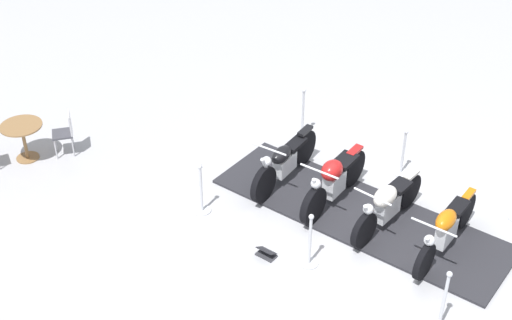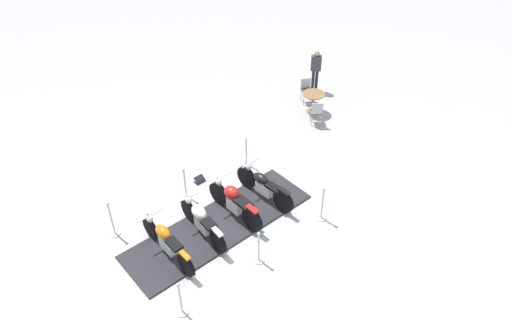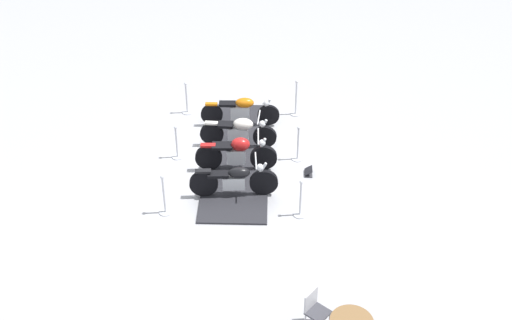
{
  "view_description": "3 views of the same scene",
  "coord_description": "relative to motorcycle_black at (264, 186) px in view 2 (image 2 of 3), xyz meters",
  "views": [
    {
      "loc": [
        -3.56,
        9.62,
        8.13
      ],
      "look_at": [
        1.7,
        0.78,
        1.06
      ],
      "focal_mm": 49.92,
      "sensor_mm": 36.0,
      "label": 1
    },
    {
      "loc": [
        -6.1,
        -7.0,
        9.39
      ],
      "look_at": [
        2.32,
        0.78,
        0.58
      ],
      "focal_mm": 33.08,
      "sensor_mm": 36.0,
      "label": 2
    },
    {
      "loc": [
        14.36,
        -0.68,
        10.18
      ],
      "look_at": [
        0.96,
        0.43,
        0.59
      ],
      "focal_mm": 45.45,
      "sensor_mm": 36.0,
      "label": 3
    }
  ],
  "objects": [
    {
      "name": "ground_plane",
      "position": [
        -1.64,
        0.16,
        -0.51
      ],
      "size": [
        80.0,
        80.0,
        0.0
      ],
      "primitive_type": "plane",
      "color": "#B2B2B7"
    },
    {
      "name": "display_platform",
      "position": [
        -1.64,
        0.16,
        -0.48
      ],
      "size": [
        5.65,
        2.28,
        0.05
      ],
      "primitive_type": "cube",
      "rotation": [
        0.0,
        0.0,
        3.03
      ],
      "color": "#28282D",
      "rests_on": "ground_plane"
    },
    {
      "name": "motorcycle_black",
      "position": [
        0.0,
        0.0,
        0.0
      ],
      "size": [
        0.7,
        2.2,
        1.04
      ],
      "rotation": [
        0.0,
        0.0,
        1.53
      ],
      "color": "black",
      "rests_on": "display_platform"
    },
    {
      "name": "motorcycle_maroon",
      "position": [
        -1.09,
        0.12,
        0.05
      ],
      "size": [
        0.76,
        2.15,
        1.03
      ],
      "rotation": [
        0.0,
        0.0,
        1.49
      ],
      "color": "black",
      "rests_on": "display_platform"
    },
    {
      "name": "motorcycle_cream",
      "position": [
        -2.18,
        0.26,
        0.02
      ],
      "size": [
        0.72,
        2.11,
        0.96
      ],
      "rotation": [
        0.0,
        0.0,
        1.4
      ],
      "color": "black",
      "rests_on": "display_platform"
    },
    {
      "name": "motorcycle_copper",
      "position": [
        -3.27,
        0.37,
        0.01
      ],
      "size": [
        0.77,
        2.28,
        0.93
      ],
      "rotation": [
        0.0,
        0.0,
        1.47
      ],
      "color": "black",
      "rests_on": "display_platform"
    },
    {
      "name": "stanchion_right_front",
      "position": [
        0.86,
        1.52,
        -0.17
      ],
      "size": [
        0.32,
        0.32,
        1.04
      ],
      "color": "silver",
      "rests_on": "ground_plane"
    },
    {
      "name": "stanchion_left_rear",
      "position": [
        -4.14,
        -1.21,
        -0.17
      ],
      "size": [
        0.32,
        0.32,
        1.03
      ],
      "color": "silver",
      "rests_on": "ground_plane"
    },
    {
      "name": "stanchion_right_rear",
      "position": [
        -3.78,
        2.03,
        -0.12
      ],
      "size": [
        0.32,
        0.32,
        1.15
      ],
      "color": "silver",
      "rests_on": "ground_plane"
    },
    {
      "name": "stanchion_right_mid",
      "position": [
        -1.46,
        1.78,
        -0.17
      ],
      "size": [
        0.32,
        0.32,
        1.05
      ],
      "color": "silver",
      "rests_on": "ground_plane"
    },
    {
      "name": "stanchion_left_mid",
      "position": [
        -1.82,
        -1.46,
        -0.18
      ],
      "size": [
        0.32,
        0.32,
        1.01
      ],
      "color": "silver",
      "rests_on": "ground_plane"
    },
    {
      "name": "stanchion_left_front",
      "position": [
        0.5,
        -1.72,
        -0.14
      ],
      "size": [
        0.32,
        0.32,
        1.12
      ],
      "color": "silver",
      "rests_on": "ground_plane"
    },
    {
      "name": "info_placard",
      "position": [
        -0.76,
        1.97,
        -0.45
      ],
      "size": [
        0.36,
        0.24,
        0.19
      ],
      "rotation": [
        0.0,
        0.0,
        6.17
      ],
      "color": "#333338",
      "rests_on": "ground_plane"
    },
    {
      "name": "cafe_table",
      "position": [
        4.87,
        1.91,
        0.09
      ],
      "size": [
        0.83,
        0.83,
        0.78
      ],
      "color": "olive",
      "rests_on": "ground_plane"
    },
    {
      "name": "cafe_chair_near_table",
      "position": [
        4.29,
        1.33,
        0.02
      ],
      "size": [
        0.57,
        0.57,
        0.92
      ],
      "rotation": [
        0.0,
        0.0,
        0.79
      ],
      "color": "#B7B7BC",
      "rests_on": "ground_plane"
    },
    {
      "name": "cafe_chair_across_table",
      "position": [
        5.33,
        2.59,
        0.04
      ],
      "size": [
        0.55,
        0.55,
        0.92
      ],
      "rotation": [
        0.0,
        0.0,
        -2.16
      ],
      "color": "#B7B7BC",
      "rests_on": "ground_plane"
    },
    {
      "name": "bystander_person",
      "position": [
        6.28,
        2.9,
        0.52
      ],
      "size": [
        0.42,
        0.45,
        1.71
      ],
      "rotation": [
        0.0,
        0.0,
        -2.47
      ],
      "color": "#23232D",
      "rests_on": "ground_plane"
    }
  ]
}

